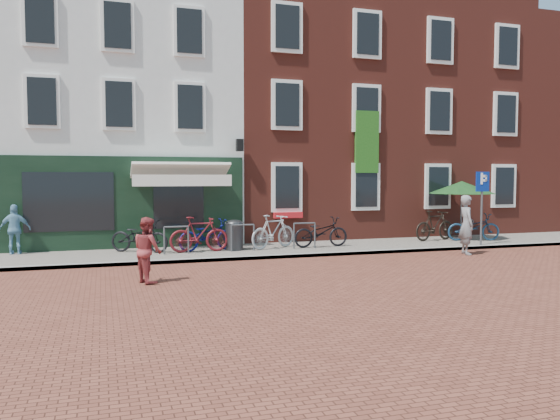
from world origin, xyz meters
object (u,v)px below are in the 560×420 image
object	(u,v)px
parking_sign	(482,195)
parasol	(462,185)
woman	(467,225)
bicycle_2	(208,235)
bicycle_4	(321,232)
bicycle_6	(473,227)
bicycle_5	(435,225)
bicycle_0	(140,236)
bicycle_3	(273,232)
litter_bin	(234,233)
cafe_person	(15,229)
boy	(148,250)
bicycle_1	(199,234)

from	to	relation	value
parking_sign	parasol	bearing A→B (deg)	76.25
woman	bicycle_2	bearing A→B (deg)	85.99
bicycle_4	bicycle_6	size ratio (longest dim) A/B	1.00
parasol	bicycle_5	distance (m)	1.82
bicycle_0	bicycle_3	bearing A→B (deg)	-64.36
bicycle_5	bicycle_6	bearing A→B (deg)	-121.87
bicycle_5	bicycle_2	bearing A→B (deg)	79.98
litter_bin	bicycle_5	xyz separation A→B (m)	(7.35, 0.32, 0.02)
parasol	bicycle_6	xyz separation A→B (m)	(0.14, -0.52, -1.48)
woman	cafe_person	xyz separation A→B (m)	(-12.96, 3.48, -0.07)
boy	bicycle_4	xyz separation A→B (m)	(5.73, 3.89, -0.15)
parking_sign	bicycle_3	distance (m)	7.02
bicycle_1	bicycle_2	distance (m)	0.37
parasol	bicycle_3	distance (m)	7.37
litter_bin	bicycle_0	bearing A→B (deg)	172.85
woman	boy	xyz separation A→B (m)	(-9.57, -1.63, -0.17)
cafe_person	bicycle_2	xyz separation A→B (m)	(5.49, -0.99, -0.25)
bicycle_0	bicycle_6	distance (m)	11.44
bicycle_2	bicycle_3	xyz separation A→B (m)	(2.07, -0.10, 0.05)
parking_sign	bicycle_6	size ratio (longest dim) A/B	1.32
bicycle_4	bicycle_6	distance (m)	5.80
boy	bicycle_3	xyz separation A→B (m)	(4.17, 4.02, -0.10)
litter_bin	boy	bearing A→B (deg)	-125.91
bicycle_5	woman	bearing A→B (deg)	154.19
parasol	bicycle_1	world-z (taller)	parasol
woman	bicycle_5	bearing A→B (deg)	0.20
cafe_person	bicycle_4	xyz separation A→B (m)	(9.12, -1.22, -0.25)
bicycle_1	cafe_person	bearing A→B (deg)	75.35
woman	bicycle_2	xyz separation A→B (m)	(-7.47, 2.49, -0.32)
bicycle_1	bicycle_3	distance (m)	2.37
bicycle_1	bicycle_4	xyz separation A→B (m)	(3.93, -0.01, -0.05)
parasol	bicycle_5	world-z (taller)	parasol
bicycle_3	woman	bearing A→B (deg)	-138.88
woman	bicycle_0	size ratio (longest dim) A/B	0.98
woman	boy	size ratio (longest dim) A/B	1.23
parasol	bicycle_5	bearing A→B (deg)	-177.28
boy	cafe_person	size ratio (longest dim) A/B	1.01
boy	bicycle_1	world-z (taller)	boy
cafe_person	bicycle_3	xyz separation A→B (m)	(7.56, -1.09, -0.19)
cafe_person	bicycle_0	distance (m)	3.57
parking_sign	bicycle_1	world-z (taller)	parking_sign
parking_sign	cafe_person	distance (m)	14.59
bicycle_2	bicycle_3	world-z (taller)	bicycle_3
bicycle_2	bicycle_5	distance (m)	8.16
cafe_person	bicycle_6	bearing A→B (deg)	178.03
bicycle_3	bicycle_5	xyz separation A→B (m)	(6.09, 0.32, 0.00)
parasol	bicycle_5	xyz separation A→B (m)	(-1.13, -0.05, -1.42)
bicycle_1	bicycle_3	world-z (taller)	same
woman	bicycle_2	size ratio (longest dim) A/B	0.98
parasol	boy	world-z (taller)	parasol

